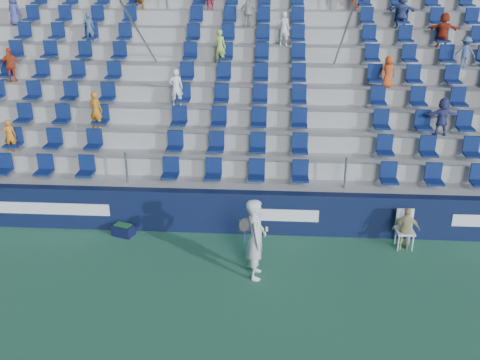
% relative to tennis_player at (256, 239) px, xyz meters
% --- Properties ---
extents(ground, '(70.00, 70.00, 0.00)m').
position_rel_tennis_player_xyz_m(ground, '(-0.68, -0.98, -1.00)').
color(ground, '#2E6D4D').
rests_on(ground, ground).
extents(sponsor_wall, '(24.00, 0.32, 1.20)m').
position_rel_tennis_player_xyz_m(sponsor_wall, '(-0.68, 2.17, -0.40)').
color(sponsor_wall, '#0F1838').
rests_on(sponsor_wall, ground).
extents(grandstand, '(24.00, 8.17, 6.63)m').
position_rel_tennis_player_xyz_m(grandstand, '(-0.68, 7.27, 1.14)').
color(grandstand, '#A4A49F').
rests_on(grandstand, ground).
extents(tennis_player, '(0.69, 0.75, 2.00)m').
position_rel_tennis_player_xyz_m(tennis_player, '(0.00, 0.00, 0.00)').
color(tennis_player, silver).
rests_on(tennis_player, ground).
extents(line_judge_chair, '(0.46, 0.48, 1.03)m').
position_rel_tennis_player_xyz_m(line_judge_chair, '(3.82, 1.68, -0.42)').
color(line_judge_chair, white).
rests_on(line_judge_chair, ground).
extents(line_judge, '(0.70, 0.34, 1.16)m').
position_rel_tennis_player_xyz_m(line_judge, '(3.82, 1.52, -0.42)').
color(line_judge, tan).
rests_on(line_judge, ground).
extents(ball_bin, '(0.65, 0.53, 0.32)m').
position_rel_tennis_player_xyz_m(ball_bin, '(-3.67, 1.77, -0.83)').
color(ball_bin, '#0E1236').
rests_on(ball_bin, ground).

